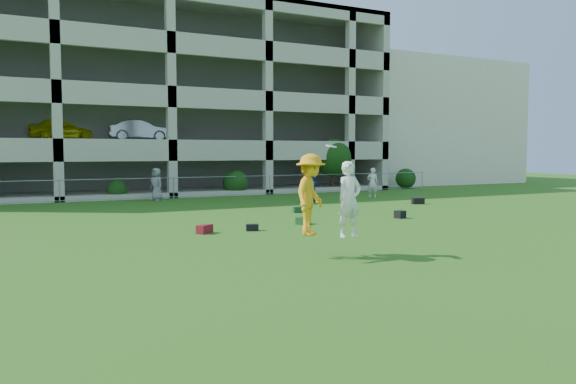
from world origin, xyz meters
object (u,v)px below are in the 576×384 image
stucco_building (399,125)px  bystander_c (156,184)px  bystander_e (372,183)px  crate_d (400,214)px  parking_garage (138,103)px  frisbee_contest (320,196)px  bystander_d (312,187)px

stucco_building → bystander_c: 26.64m
bystander_e → stucco_building: bearing=-100.2°
stucco_building → crate_d: 29.04m
stucco_building → parking_garage: bearing=-179.3°
bystander_c → bystander_e: size_ratio=1.03×
bystander_c → frisbee_contest: bearing=-25.7°
stucco_building → parking_garage: parking_garage is taller
bystander_d → bystander_e: size_ratio=0.93×
bystander_c → bystander_e: bearing=47.5°
crate_d → parking_garage: 23.59m
parking_garage → bystander_c: bearing=-97.2°
frisbee_contest → stucco_building: bearing=48.8°
bystander_c → parking_garage: size_ratio=0.06×
bystander_e → frisbee_contest: size_ratio=0.73×
stucco_building → bystander_e: (-12.84, -13.91, -4.15)m
bystander_d → frisbee_contest: frisbee_contest is taller
bystander_c → frisbee_contest: (-0.37, -17.95, 0.66)m
parking_garage → crate_d: bearing=-76.5°
bystander_e → frisbee_contest: bearing=82.8°
bystander_c → parking_garage: (1.25, 9.90, 5.14)m
bystander_e → crate_d: (-4.84, -8.61, -0.70)m
bystander_d → frisbee_contest: bearing=33.0°
bystander_d → crate_d: bystander_d is taller
bystander_e → parking_garage: (-10.18, 13.61, 5.16)m
stucco_building → crate_d: stucco_building is taller
stucco_building → bystander_d: size_ratio=10.08×
stucco_building → frisbee_contest: size_ratio=6.82×
frisbee_contest → crate_d: bearing=39.0°
frisbee_contest → parking_garage: bearing=86.7°
parking_garage → frisbee_contest: bearing=-93.3°
crate_d → parking_garage: size_ratio=0.01×
stucco_building → crate_d: (-17.68, -22.52, -4.85)m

